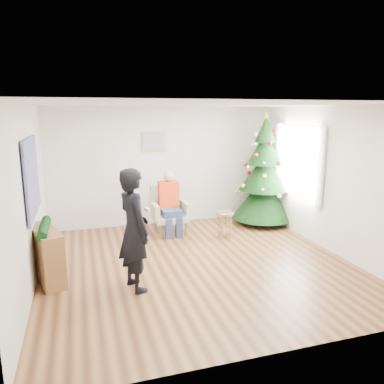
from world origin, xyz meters
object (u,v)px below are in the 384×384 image
object	(u,v)px
stool	(225,225)
standing_man	(134,230)
christmas_tree	(264,174)
console	(47,255)
armchair	(170,216)

from	to	relation	value
stool	standing_man	world-z (taller)	standing_man
christmas_tree	console	distance (m)	4.86
stool	christmas_tree	bearing A→B (deg)	30.48
christmas_tree	standing_man	distance (m)	4.05
armchair	standing_man	world-z (taller)	standing_man
stool	console	xyz separation A→B (m)	(-3.27, -1.02, 0.13)
console	armchair	bearing A→B (deg)	18.58
armchair	standing_man	distance (m)	2.59
christmas_tree	standing_man	xyz separation A→B (m)	(-3.26, -2.39, -0.25)
stool	console	world-z (taller)	console
console	standing_man	bearing A→B (deg)	-45.35
christmas_tree	console	xyz separation A→B (m)	(-4.48, -1.74, -0.72)
armchair	console	bearing A→B (deg)	-145.28
stool	standing_man	bearing A→B (deg)	-140.64
stool	console	distance (m)	3.43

